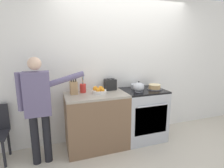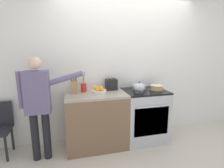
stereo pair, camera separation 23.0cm
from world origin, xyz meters
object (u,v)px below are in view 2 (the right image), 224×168
tea_kettle (139,88)px  toaster (111,84)px  utensil_crock (84,87)px  person_baker (38,101)px  stove_range (144,115)px  knife_block (74,87)px  layer_cake (156,88)px  mixing_bowl (139,87)px  fruit_bowl (99,91)px

tea_kettle → toaster: toaster is taller
utensil_crock → person_baker: size_ratio=0.22×
stove_range → knife_block: size_ratio=3.11×
toaster → tea_kettle: bearing=-35.2°
layer_cake → mixing_bowl: (-0.25, 0.17, 0.00)m
utensil_crock → fruit_bowl: utensil_crock is taller
layer_cake → tea_kettle: (-0.35, -0.06, 0.04)m
toaster → layer_cake: bearing=-16.7°
tea_kettle → mixing_bowl: bearing=66.8°
fruit_bowl → person_baker: person_baker is taller
stove_range → toaster: bearing=160.8°
layer_cake → person_baker: bearing=-176.5°
mixing_bowl → person_baker: (-1.66, -0.28, -0.05)m
layer_cake → utensil_crock: size_ratio=0.76×
person_baker → fruit_bowl: bearing=14.2°
layer_cake → knife_block: size_ratio=0.87×
utensil_crock → mixing_bowl: bearing=-2.2°
layer_cake → tea_kettle: 0.36m
mixing_bowl → toaster: toaster is taller
knife_block → stove_range: bearing=-5.7°
fruit_bowl → person_baker: 0.92m
stove_range → fruit_bowl: fruit_bowl is taller
utensil_crock → toaster: size_ratio=1.63×
layer_cake → person_baker: (-1.91, -0.12, -0.05)m
tea_kettle → knife_block: knife_block is taller
utensil_crock → tea_kettle: bearing=-16.5°
tea_kettle → mixing_bowl: size_ratio=0.91×
knife_block → utensil_crock: size_ratio=0.87×
stove_range → person_baker: bearing=-175.0°
stove_range → layer_cake: layer_cake is taller
fruit_bowl → mixing_bowl: bearing=9.2°
tea_kettle → fruit_bowl: (-0.66, 0.10, -0.03)m
knife_block → utensil_crock: utensil_crock is taller
knife_block → person_baker: (-0.51, -0.27, -0.12)m
utensil_crock → toaster: utensil_crock is taller
layer_cake → fruit_bowl: (-1.01, 0.04, 0.00)m
stove_range → toaster: size_ratio=4.44×
tea_kettle → toaster: size_ratio=1.10×
stove_range → utensil_crock: size_ratio=2.72×
person_baker → mixing_bowl: bearing=13.8°
stove_range → mixing_bowl: size_ratio=3.67×
tea_kettle → utensil_crock: utensil_crock is taller
fruit_bowl → person_baker: (-0.90, -0.16, -0.06)m
stove_range → person_baker: size_ratio=0.60×
tea_kettle → mixing_bowl: (0.10, 0.23, -0.04)m
person_baker → toaster: bearing=20.8°
utensil_crock → knife_block: bearing=-162.5°
stove_range → tea_kettle: (-0.15, -0.10, 0.54)m
knife_block → fruit_bowl: bearing=-16.0°
stove_range → utensil_crock: (-1.04, 0.17, 0.54)m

